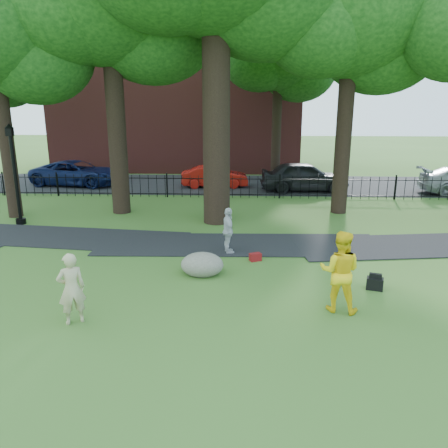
# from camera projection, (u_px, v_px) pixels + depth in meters

# --- Properties ---
(ground) EXTENTS (120.00, 120.00, 0.00)m
(ground) POSITION_uv_depth(u_px,v_px,m) (200.00, 289.00, 11.79)
(ground) COLOR #385F21
(ground) RESTS_ON ground
(footpath) EXTENTS (36.07, 3.85, 0.03)m
(footpath) POSITION_uv_depth(u_px,v_px,m) (239.00, 245.00, 15.50)
(footpath) COLOR black
(footpath) RESTS_ON ground
(street) EXTENTS (80.00, 7.00, 0.02)m
(street) POSITION_uv_depth(u_px,v_px,m) (226.00, 184.00, 27.20)
(street) COLOR black
(street) RESTS_ON ground
(iron_fence) EXTENTS (44.00, 0.04, 1.20)m
(iron_fence) POSITION_uv_depth(u_px,v_px,m) (223.00, 187.00, 23.18)
(iron_fence) COLOR black
(iron_fence) RESTS_ON ground
(brick_building) EXTENTS (18.00, 8.00, 12.00)m
(brick_building) POSITION_uv_depth(u_px,v_px,m) (179.00, 88.00, 33.50)
(brick_building) COLOR maroon
(brick_building) RESTS_ON ground
(tree_row) EXTENTS (26.82, 7.96, 12.42)m
(tree_row) POSITION_uv_depth(u_px,v_px,m) (231.00, 19.00, 17.69)
(tree_row) COLOR black
(tree_row) RESTS_ON ground
(woman) EXTENTS (0.73, 0.66, 1.67)m
(woman) POSITION_uv_depth(u_px,v_px,m) (71.00, 289.00, 9.77)
(woman) COLOR tan
(woman) RESTS_ON ground
(man) EXTENTS (1.14, 0.99, 2.00)m
(man) POSITION_uv_depth(u_px,v_px,m) (340.00, 271.00, 10.35)
(man) COLOR yellow
(man) RESTS_ON ground
(pedestrian) EXTENTS (0.60, 0.98, 1.56)m
(pedestrian) POSITION_uv_depth(u_px,v_px,m) (228.00, 231.00, 14.44)
(pedestrian) COLOR #BCBCC1
(pedestrian) RESTS_ON ground
(boulder) EXTENTS (1.33, 1.05, 0.73)m
(boulder) POSITION_uv_depth(u_px,v_px,m) (202.00, 263.00, 12.71)
(boulder) COLOR #5C5A4D
(boulder) RESTS_ON ground
(lamppost) EXTENTS (0.41, 0.41, 4.10)m
(lamppost) POSITION_uv_depth(u_px,v_px,m) (15.00, 176.00, 17.71)
(lamppost) COLOR black
(lamppost) RESTS_ON ground
(backpack) EXTENTS (0.49, 0.39, 0.32)m
(backpack) POSITION_uv_depth(u_px,v_px,m) (375.00, 284.00, 11.75)
(backpack) COLOR black
(backpack) RESTS_ON ground
(red_bag) EXTENTS (0.42, 0.35, 0.24)m
(red_bag) POSITION_uv_depth(u_px,v_px,m) (255.00, 257.00, 13.91)
(red_bag) COLOR maroon
(red_bag) RESTS_ON ground
(red_sedan) EXTENTS (4.04, 1.67, 1.30)m
(red_sedan) POSITION_uv_depth(u_px,v_px,m) (215.00, 176.00, 26.12)
(red_sedan) COLOR #AB140D
(red_sedan) RESTS_ON ground
(navy_van) EXTENTS (5.71, 3.21, 1.51)m
(navy_van) POSITION_uv_depth(u_px,v_px,m) (77.00, 173.00, 26.72)
(navy_van) COLOR #0C1740
(navy_van) RESTS_ON ground
(grey_car) EXTENTS (5.05, 2.21, 1.69)m
(grey_car) POSITION_uv_depth(u_px,v_px,m) (304.00, 176.00, 24.92)
(grey_car) COLOR black
(grey_car) RESTS_ON ground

